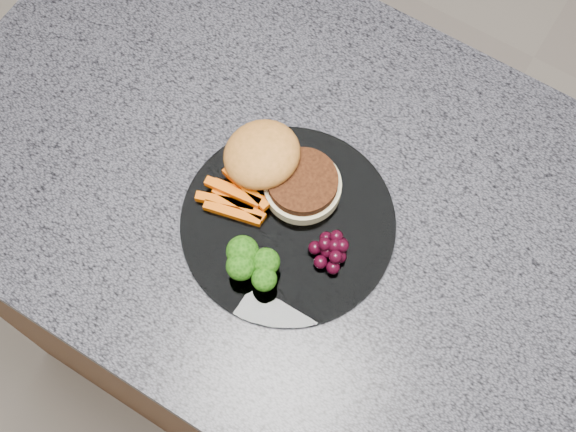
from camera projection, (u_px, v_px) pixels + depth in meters
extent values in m
plane|color=gray|center=(342.00, 380.00, 1.79)|extent=(4.00, 4.00, 0.00)
cube|color=brown|center=(357.00, 335.00, 1.39)|extent=(1.20, 0.60, 0.86)
cube|color=#4C4B56|center=(386.00, 248.00, 0.98)|extent=(1.20, 0.60, 0.04)
cylinder|color=white|center=(288.00, 223.00, 0.96)|extent=(0.26, 0.26, 0.01)
cylinder|color=beige|center=(302.00, 187.00, 0.97)|extent=(0.11, 0.11, 0.02)
cylinder|color=#49210E|center=(303.00, 181.00, 0.96)|extent=(0.10, 0.10, 0.01)
ellipsoid|color=#C47531|center=(262.00, 157.00, 0.97)|extent=(0.11, 0.11, 0.05)
cube|color=#D55403|center=(241.00, 193.00, 0.97)|extent=(0.07, 0.02, 0.01)
cube|color=#D55403|center=(239.00, 204.00, 0.97)|extent=(0.07, 0.01, 0.01)
cube|color=#D55403|center=(225.00, 202.00, 0.97)|extent=(0.07, 0.03, 0.01)
cube|color=#D55403|center=(246.00, 188.00, 0.96)|extent=(0.07, 0.03, 0.01)
cube|color=#D55403|center=(233.00, 192.00, 0.96)|extent=(0.07, 0.02, 0.01)
cube|color=#D55403|center=(233.00, 213.00, 0.96)|extent=(0.07, 0.03, 0.01)
cylinder|color=olive|center=(243.00, 257.00, 0.94)|extent=(0.01, 0.01, 0.02)
ellipsoid|color=#113B08|center=(242.00, 251.00, 0.92)|extent=(0.04, 0.04, 0.03)
cylinder|color=olive|center=(266.00, 267.00, 0.93)|extent=(0.01, 0.01, 0.02)
ellipsoid|color=#113B08|center=(266.00, 262.00, 0.92)|extent=(0.03, 0.03, 0.03)
cylinder|color=olive|center=(242.00, 271.00, 0.93)|extent=(0.01, 0.01, 0.02)
ellipsoid|color=#113B08|center=(241.00, 266.00, 0.91)|extent=(0.03, 0.03, 0.03)
cylinder|color=olive|center=(265.00, 283.00, 0.93)|extent=(0.01, 0.01, 0.02)
ellipsoid|color=#113B08|center=(264.00, 279.00, 0.91)|extent=(0.03, 0.03, 0.03)
sphere|color=black|center=(327.00, 251.00, 0.94)|extent=(0.02, 0.02, 0.02)
sphere|color=black|center=(340.00, 256.00, 0.94)|extent=(0.02, 0.02, 0.02)
sphere|color=black|center=(342.00, 244.00, 0.94)|extent=(0.02, 0.02, 0.02)
sphere|color=black|center=(326.00, 238.00, 0.95)|extent=(0.02, 0.02, 0.02)
sphere|color=black|center=(315.00, 248.00, 0.94)|extent=(0.02, 0.02, 0.02)
sphere|color=black|center=(320.00, 262.00, 0.93)|extent=(0.02, 0.02, 0.02)
sphere|color=black|center=(333.00, 267.00, 0.93)|extent=(0.02, 0.02, 0.02)
sphere|color=black|center=(335.00, 246.00, 0.93)|extent=(0.02, 0.02, 0.02)
sphere|color=black|center=(325.00, 244.00, 0.93)|extent=(0.02, 0.02, 0.02)
sphere|color=black|center=(336.00, 257.00, 0.92)|extent=(0.02, 0.02, 0.02)
sphere|color=black|center=(336.00, 236.00, 0.93)|extent=(0.02, 0.02, 0.02)
sphere|color=black|center=(342.00, 246.00, 0.93)|extent=(0.02, 0.02, 0.02)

